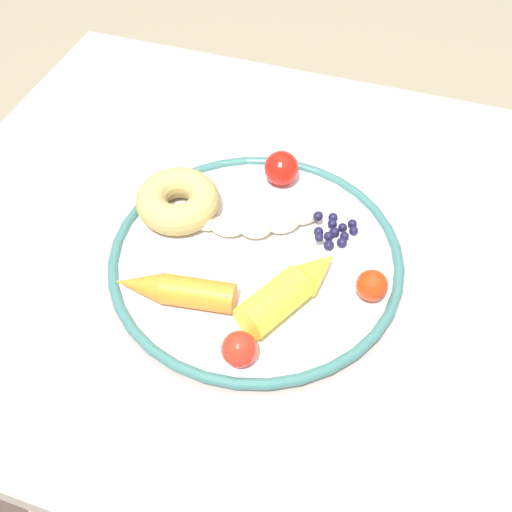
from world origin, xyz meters
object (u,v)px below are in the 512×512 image
object	(u,v)px
dining_table	(295,302)
plate	(256,258)
tomato_far	(281,168)
carrot_yellow	(293,288)
donut	(179,199)
blueberry_pile	(334,230)
tomato_near	(372,285)
banana	(255,223)
carrot_orange	(174,290)
tomato_mid	(239,349)

from	to	relation	value
dining_table	plate	bearing A→B (deg)	-138.68
tomato_far	carrot_yellow	bearing A→B (deg)	-69.30
donut	blueberry_pile	xyz separation A→B (m)	(0.18, 0.02, -0.01)
dining_table	carrot_yellow	size ratio (longest dim) A/B	7.04
donut	tomato_near	bearing A→B (deg)	-12.59
blueberry_pile	banana	bearing A→B (deg)	-165.42
donut	banana	bearing A→B (deg)	-2.51
blueberry_pile	plate	bearing A→B (deg)	-141.69
donut	carrot_orange	bearing A→B (deg)	-69.41
carrot_yellow	blueberry_pile	distance (m)	0.11
carrot_yellow	donut	distance (m)	0.19
dining_table	banana	bearing A→B (deg)	-179.80
donut	tomato_far	size ratio (longest dim) A/B	2.32
blueberry_pile	carrot_yellow	bearing A→B (deg)	-100.64
banana	tomato_near	xyz separation A→B (m)	(0.15, -0.05, 0.00)
plate	tomato_near	size ratio (longest dim) A/B	9.75
plate	carrot_yellow	distance (m)	0.08
plate	banana	distance (m)	0.04
plate	carrot_orange	xyz separation A→B (m)	(-0.06, -0.08, 0.02)
banana	dining_table	bearing A→B (deg)	0.20
carrot_yellow	tomato_far	bearing A→B (deg)	110.70
dining_table	tomato_near	xyz separation A→B (m)	(0.09, -0.05, 0.14)
donut	tomato_far	bearing A→B (deg)	40.52
banana	blueberry_pile	world-z (taller)	banana
tomato_mid	dining_table	bearing A→B (deg)	84.58
carrot_orange	tomato_near	world-z (taller)	tomato_near
carrot_orange	carrot_yellow	world-z (taller)	carrot_yellow
tomato_far	dining_table	bearing A→B (deg)	-60.44
tomato_mid	carrot_yellow	bearing A→B (deg)	70.72
tomato_near	tomato_far	world-z (taller)	tomato_far
blueberry_pile	tomato_mid	distance (m)	0.20
carrot_orange	tomato_mid	xyz separation A→B (m)	(0.09, -0.05, 0.00)
blueberry_pile	dining_table	bearing A→B (deg)	-145.84
donut	tomato_far	xyz separation A→B (m)	(0.10, 0.09, 0.00)
plate	carrot_orange	distance (m)	0.11
carrot_yellow	donut	xyz separation A→B (m)	(-0.17, 0.09, -0.00)
carrot_yellow	donut	world-z (taller)	carrot_yellow
banana	tomato_near	world-z (taller)	tomato_near
dining_table	banana	distance (m)	0.14
donut	tomato_mid	bearing A→B (deg)	-51.65
dining_table	carrot_orange	distance (m)	0.21
tomato_mid	tomato_far	bearing A→B (deg)	97.78
plate	tomato_near	world-z (taller)	tomato_near
carrot_yellow	blueberry_pile	xyz separation A→B (m)	(0.02, 0.10, -0.01)
tomato_far	tomato_near	bearing A→B (deg)	-44.60
carrot_orange	carrot_yellow	xyz separation A→B (m)	(0.12, 0.04, 0.00)
dining_table	blueberry_pile	xyz separation A→B (m)	(0.03, 0.02, 0.13)
banana	blueberry_pile	xyz separation A→B (m)	(0.09, 0.02, -0.01)
tomato_near	tomato_mid	bearing A→B (deg)	-132.36
blueberry_pile	tomato_mid	bearing A→B (deg)	-104.60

